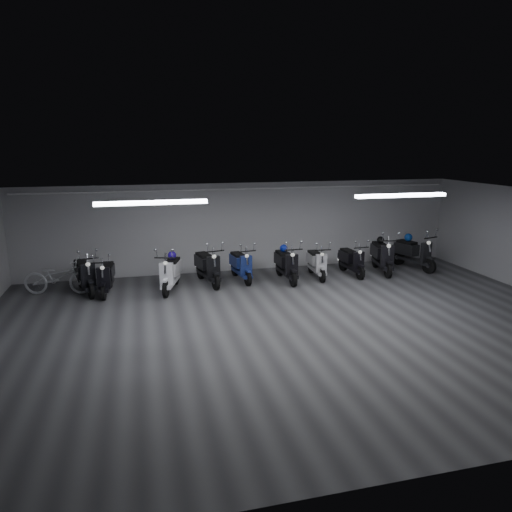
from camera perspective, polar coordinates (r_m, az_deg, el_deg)
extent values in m
cube|color=#3C3C3F|center=(10.60, 4.95, -8.55)|extent=(14.00, 10.00, 0.01)
cube|color=gray|center=(9.89, 5.28, 6.71)|extent=(14.00, 10.00, 0.01)
cube|color=#A6A6A8|center=(14.86, -1.21, 3.57)|extent=(14.00, 0.01, 2.80)
cube|color=#A6A6A8|center=(5.95, 21.46, -13.08)|extent=(14.00, 0.01, 2.80)
cube|color=white|center=(10.35, -12.64, 6.38)|extent=(2.40, 0.18, 0.08)
cube|color=white|center=(12.09, 17.32, 7.08)|extent=(2.40, 0.18, 0.08)
cylinder|color=white|center=(14.62, -1.16, 8.23)|extent=(13.60, 0.05, 0.05)
imported|color=silver|center=(13.65, -23.11, -1.95)|extent=(1.89, 0.98, 1.16)
sphere|color=black|center=(15.34, 14.99, 1.92)|extent=(0.23, 0.23, 0.23)
sphere|color=#0D3993|center=(16.01, 18.14, 2.18)|extent=(0.26, 0.26, 0.26)
sphere|color=#1E0B82|center=(13.20, -10.24, 0.07)|extent=(0.24, 0.24, 0.24)
sphere|color=#0E20A0|center=(13.93, 3.41, 0.96)|extent=(0.23, 0.23, 0.23)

